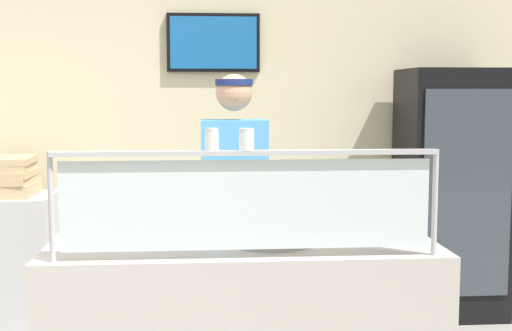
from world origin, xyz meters
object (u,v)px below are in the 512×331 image
Objects in this scene: parmesan_shaker at (212,141)px; pizza_box_stack at (1,176)px; pepper_flake_shaker at (247,141)px; pizza_server at (263,235)px; drink_fridge at (451,193)px; worker_figure at (235,205)px; pizza_tray at (271,239)px.

parmesan_shaker reaches higher than pizza_box_stack.
pepper_flake_shaker is 2.57m from pizza_box_stack.
pepper_flake_shaker is at bearing 0.00° from parmesan_shaker.
pizza_server is 0.15× the size of drink_fridge.
parmesan_shaker is at bearing -97.94° from worker_figure.
drink_fridge is 3.25m from pizza_box_stack.
pizza_tray is 1.56× the size of pizza_server.
pizza_tray is at bearing -44.26° from pizza_box_stack.
pepper_flake_shaker is at bearing -89.95° from worker_figure.
parmesan_shaker is at bearing -132.16° from pizza_tray.
parmesan_shaker is at bearing -131.51° from drink_fridge.
parmesan_shaker reaches higher than pepper_flake_shaker.
pizza_tray is 0.64m from parmesan_shaker.
worker_figure reaches higher than pizza_box_stack.
worker_figure is at bearing -30.94° from pizza_box_stack.
pepper_flake_shaker is at bearing -104.61° from pizza_server.
drink_fridge is (1.65, 2.03, -0.54)m from pepper_flake_shaker.
pizza_tray is at bearing -131.39° from drink_fridge.
worker_figure is (-0.09, 0.75, 0.02)m from pizza_server.
drink_fridge reaches higher than pizza_server.
pizza_server is at bearing -82.75° from worker_figure.
parmesan_shaker is (-0.24, -0.29, 0.47)m from pizza_server.
parmesan_shaker is 0.05× the size of drink_fridge.
parmesan_shaker reaches higher than pizza_tray.
pizza_box_stack is at bearing 128.68° from pepper_flake_shaker.
pizza_tray is 2.30m from drink_fridge.
drink_fridge is at bearing 0.78° from pizza_box_stack.
pizza_box_stack is (-1.72, 1.68, 0.11)m from pizza_tray.
parmesan_shaker is at bearing 180.00° from pepper_flake_shaker.
pepper_flake_shaker is (-0.13, -0.31, 0.49)m from pizza_tray.
worker_figure reaches higher than parmesan_shaker.
pizza_box_stack is at bearing 135.74° from pizza_tray.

